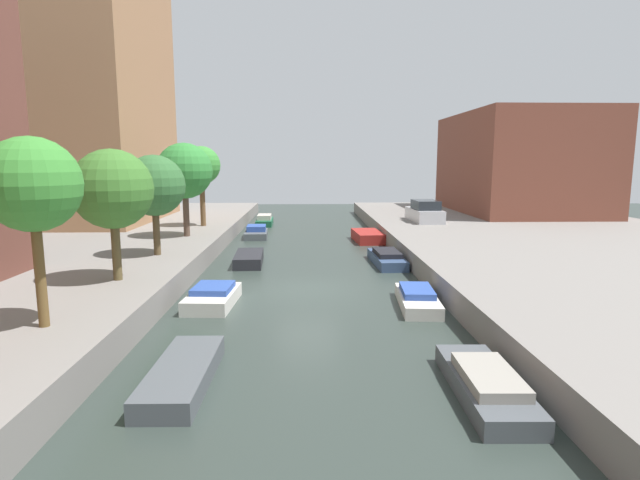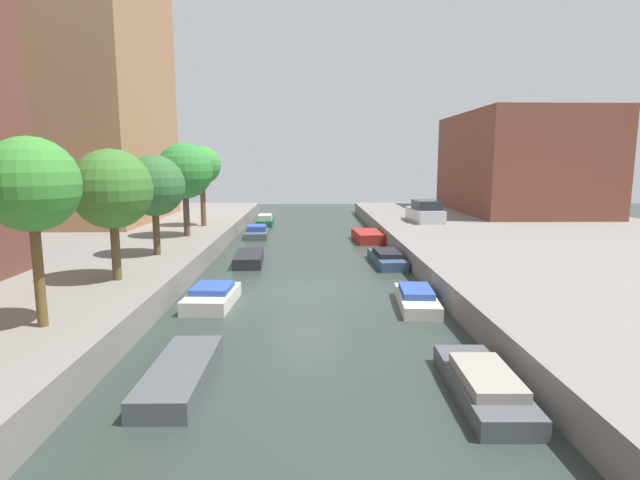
# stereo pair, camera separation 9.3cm
# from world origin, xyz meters

# --- Properties ---
(ground_plane) EXTENTS (84.00, 84.00, 0.00)m
(ground_plane) POSITION_xyz_m (0.00, 0.00, 0.00)
(ground_plane) COLOR #2D3833
(apartment_tower_far) EXTENTS (10.00, 13.35, 20.50)m
(apartment_tower_far) POSITION_xyz_m (-16.00, 16.91, 11.25)
(apartment_tower_far) COLOR #9E704C
(apartment_tower_far) RESTS_ON quay_left
(low_block_right) EXTENTS (10.00, 15.10, 8.25)m
(low_block_right) POSITION_xyz_m (18.00, 22.27, 5.13)
(low_block_right) COLOR brown
(low_block_right) RESTS_ON quay_right
(street_tree_1) EXTENTS (2.40, 2.40, 4.90)m
(street_tree_1) POSITION_xyz_m (-6.91, -7.44, 4.67)
(street_tree_1) COLOR brown
(street_tree_1) RESTS_ON quay_left
(street_tree_2) EXTENTS (2.84, 2.84, 4.72)m
(street_tree_2) POSITION_xyz_m (-6.91, -2.23, 4.28)
(street_tree_2) COLOR brown
(street_tree_2) RESTS_ON quay_left
(street_tree_3) EXTENTS (2.77, 2.77, 4.57)m
(street_tree_3) POSITION_xyz_m (-6.91, 2.71, 4.17)
(street_tree_3) COLOR brown
(street_tree_3) RESTS_ON quay_left
(street_tree_4) EXTENTS (3.14, 3.14, 5.31)m
(street_tree_4) POSITION_xyz_m (-6.91, 8.54, 4.71)
(street_tree_4) COLOR brown
(street_tree_4) RESTS_ON quay_left
(street_tree_5) EXTENTS (2.49, 2.49, 5.26)m
(street_tree_5) POSITION_xyz_m (-6.91, 13.25, 4.96)
(street_tree_5) COLOR brown
(street_tree_5) RESTS_ON quay_left
(parked_car) EXTENTS (1.96, 4.48, 1.53)m
(parked_car) POSITION_xyz_m (8.48, 15.38, 1.64)
(parked_car) COLOR #B7B7BC
(parked_car) RESTS_ON quay_right
(moored_boat_left_1) EXTENTS (1.37, 3.96, 0.50)m
(moored_boat_left_1) POSITION_xyz_m (-3.02, -8.85, 0.25)
(moored_boat_left_1) COLOR #4C5156
(moored_boat_left_1) RESTS_ON ground_plane
(moored_boat_left_2) EXTENTS (1.77, 3.18, 0.72)m
(moored_boat_left_2) POSITION_xyz_m (-3.52, -2.15, 0.31)
(moored_boat_left_2) COLOR beige
(moored_boat_left_2) RESTS_ON ground_plane
(moored_boat_left_3) EXTENTS (1.54, 3.55, 0.56)m
(moored_boat_left_3) POSITION_xyz_m (-3.02, 5.36, 0.28)
(moored_boat_left_3) COLOR #232328
(moored_boat_left_3) RESTS_ON ground_plane
(moored_boat_left_4) EXTENTS (1.67, 3.24, 0.83)m
(moored_boat_left_4) POSITION_xyz_m (-3.52, 14.53, 0.34)
(moored_boat_left_4) COLOR #4C5156
(moored_boat_left_4) RESTS_ON ground_plane
(moored_boat_left_5) EXTENTS (1.37, 3.69, 0.88)m
(moored_boat_left_5) POSITION_xyz_m (-3.50, 21.50, 0.37)
(moored_boat_left_5) COLOR #195638
(moored_boat_left_5) RESTS_ON ground_plane
(moored_boat_right_1) EXTENTS (1.43, 4.04, 0.69)m
(moored_boat_right_1) POSITION_xyz_m (3.99, -9.68, 0.29)
(moored_boat_right_1) COLOR #4C5156
(moored_boat_right_1) RESTS_ON ground_plane
(moored_boat_right_2) EXTENTS (1.58, 3.67, 0.68)m
(moored_boat_right_2) POSITION_xyz_m (4.02, -2.54, 0.29)
(moored_boat_right_2) COLOR beige
(moored_boat_right_2) RESTS_ON ground_plane
(moored_boat_right_3) EXTENTS (1.52, 4.27, 0.73)m
(moored_boat_right_3) POSITION_xyz_m (4.13, 5.09, 0.31)
(moored_boat_right_3) COLOR #33476B
(moored_boat_right_3) RESTS_ON ground_plane
(moored_boat_right_4) EXTENTS (1.94, 3.73, 0.67)m
(moored_boat_right_4) POSITION_xyz_m (4.05, 12.57, 0.33)
(moored_boat_right_4) COLOR maroon
(moored_boat_right_4) RESTS_ON ground_plane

